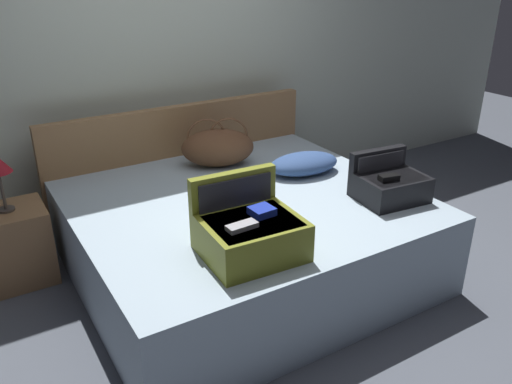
# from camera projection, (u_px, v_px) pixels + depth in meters

# --- Properties ---
(ground_plane) EXTENTS (12.00, 12.00, 0.00)m
(ground_plane) POSITION_uv_depth(u_px,v_px,m) (278.00, 301.00, 3.24)
(ground_plane) COLOR #4C515B
(back_wall) EXTENTS (8.00, 0.10, 2.60)m
(back_wall) POSITION_uv_depth(u_px,v_px,m) (162.00, 51.00, 3.99)
(back_wall) COLOR #B7C1B2
(back_wall) RESTS_ON ground
(bed) EXTENTS (2.09, 1.89, 0.55)m
(bed) POSITION_uv_depth(u_px,v_px,m) (245.00, 236.00, 3.44)
(bed) COLOR #99ADBC
(bed) RESTS_ON ground
(headboard) EXTENTS (2.13, 0.08, 0.93)m
(headboard) POSITION_uv_depth(u_px,v_px,m) (182.00, 163.00, 4.13)
(headboard) COLOR olive
(headboard) RESTS_ON ground
(hard_case_large) EXTENTS (0.51, 0.47, 0.39)m
(hard_case_large) POSITION_uv_depth(u_px,v_px,m) (250.00, 232.00, 2.65)
(hard_case_large) COLOR olive
(hard_case_large) RESTS_ON bed
(hard_case_medium) EXTENTS (0.44, 0.38, 0.29)m
(hard_case_medium) POSITION_uv_depth(u_px,v_px,m) (390.00, 184.00, 3.28)
(hard_case_medium) COLOR black
(hard_case_medium) RESTS_ON bed
(duffel_bag) EXTENTS (0.60, 0.47, 0.36)m
(duffel_bag) POSITION_uv_depth(u_px,v_px,m) (218.00, 147.00, 3.80)
(duffel_bag) COLOR brown
(duffel_bag) RESTS_ON bed
(pillow_near_headboard) EXTENTS (0.55, 0.36, 0.14)m
(pillow_near_headboard) POSITION_uv_depth(u_px,v_px,m) (304.00, 164.00, 3.70)
(pillow_near_headboard) COLOR navy
(pillow_near_headboard) RESTS_ON bed
(nightstand) EXTENTS (0.44, 0.40, 0.51)m
(nightstand) POSITION_uv_depth(u_px,v_px,m) (14.00, 246.00, 3.36)
(nightstand) COLOR olive
(nightstand) RESTS_ON ground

